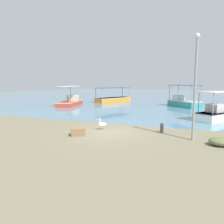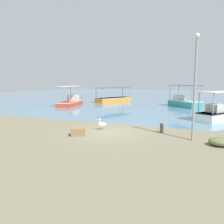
% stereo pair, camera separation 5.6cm
% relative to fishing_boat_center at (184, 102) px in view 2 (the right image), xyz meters
% --- Properties ---
extents(ground, '(120.00, 120.00, 0.00)m').
position_rel_fishing_boat_center_xyz_m(ground, '(-3.35, -18.16, -0.66)').
color(ground, '#787156').
extents(harbor_water, '(110.00, 90.00, 0.00)m').
position_rel_fishing_boat_center_xyz_m(harbor_water, '(-3.35, 29.84, -0.66)').
color(harbor_water, '#5C89A3').
rests_on(harbor_water, ground).
extents(fishing_boat_center, '(4.77, 4.89, 2.95)m').
position_rel_fishing_boat_center_xyz_m(fishing_boat_center, '(0.00, 0.00, 0.00)').
color(fishing_boat_center, teal).
rests_on(fishing_boat_center, harbor_water).
extents(fishing_boat_far_left, '(3.23, 6.07, 2.78)m').
position_rel_fishing_boat_center_xyz_m(fishing_boat_far_left, '(-15.27, -4.30, -0.06)').
color(fishing_boat_far_left, '#D0442B').
rests_on(fishing_boat_far_left, harbor_water).
extents(fishing_boat_near_left, '(4.61, 7.06, 2.45)m').
position_rel_fishing_boat_center_xyz_m(fishing_boat_near_left, '(-11.71, 3.41, -0.13)').
color(fishing_boat_near_left, orange).
rests_on(fishing_boat_near_left, harbor_water).
extents(fishing_boat_far_right, '(4.60, 5.89, 2.51)m').
position_rel_fishing_boat_center_xyz_m(fishing_boat_far_right, '(4.01, -9.75, -0.06)').
color(fishing_boat_far_right, white).
rests_on(fishing_boat_far_right, harbor_water).
extents(pelican, '(0.70, 0.58, 0.80)m').
position_rel_fishing_boat_center_xyz_m(pelican, '(-4.11, -17.57, -0.29)').
color(pelican, '#E0997A').
rests_on(pelican, ground).
extents(lamp_post, '(0.28, 0.28, 5.91)m').
position_rel_fishing_boat_center_xyz_m(lamp_post, '(1.87, -18.21, 2.65)').
color(lamp_post, gray).
rests_on(lamp_post, ground).
extents(mooring_bollard, '(0.26, 0.26, 0.66)m').
position_rel_fishing_boat_center_xyz_m(mooring_bollard, '(-0.07, -16.94, -0.31)').
color(mooring_bollard, '#47474C').
rests_on(mooring_bollard, ground).
extents(net_pile, '(1.21, 1.03, 0.44)m').
position_rel_fishing_boat_center_xyz_m(net_pile, '(3.28, -18.83, -0.44)').
color(net_pile, '#626C42').
rests_on(net_pile, ground).
extents(cargo_crate, '(1.05, 0.98, 0.47)m').
position_rel_fishing_boat_center_xyz_m(cargo_crate, '(-4.78, -19.69, -0.43)').
color(cargo_crate, olive).
rests_on(cargo_crate, ground).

